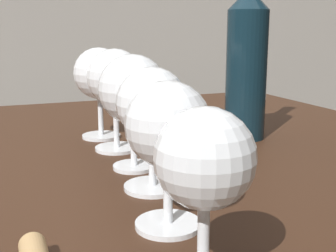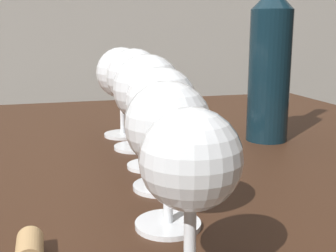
{
  "view_description": "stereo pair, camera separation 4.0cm",
  "coord_description": "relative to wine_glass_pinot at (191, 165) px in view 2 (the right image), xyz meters",
  "views": [
    {
      "loc": [
        -0.08,
        -0.64,
        0.96
      ],
      "look_at": [
        0.07,
        -0.28,
        0.87
      ],
      "focal_mm": 47.39,
      "sensor_mm": 36.0,
      "label": 1
    },
    {
      "loc": [
        -0.04,
        -0.65,
        0.96
      ],
      "look_at": [
        0.07,
        -0.28,
        0.87
      ],
      "focal_mm": 47.39,
      "sensor_mm": 36.0,
      "label": 2
    }
  ],
  "objects": [
    {
      "name": "wine_glass_cabernet",
      "position": [
        0.01,
        0.1,
        0.0
      ],
      "size": [
        0.08,
        0.08,
        0.14
      ],
      "color": "white",
      "rests_on": "dining_table"
    },
    {
      "name": "wine_glass_pinot",
      "position": [
        0.0,
        0.0,
        0.0
      ],
      "size": [
        0.07,
        0.07,
        0.13
      ],
      "color": "white",
      "rests_on": "dining_table"
    },
    {
      "name": "wine_glass_amber",
      "position": [
        0.03,
        0.2,
        0.01
      ],
      "size": [
        0.08,
        0.08,
        0.14
      ],
      "color": "white",
      "rests_on": "dining_table"
    },
    {
      "name": "wine_glass_chardonnay",
      "position": [
        0.04,
        0.38,
        0.02
      ],
      "size": [
        0.09,
        0.09,
        0.15
      ],
      "color": "white",
      "rests_on": "dining_table"
    },
    {
      "name": "cork",
      "position": [
        -0.11,
        0.07,
        -0.08
      ],
      "size": [
        0.02,
        0.04,
        0.02
      ],
      "primitive_type": "cylinder",
      "rotation": [
        1.57,
        0.0,
        0.0
      ],
      "color": "tan",
      "rests_on": "dining_table"
    },
    {
      "name": "wine_bottle",
      "position": [
        0.26,
        0.38,
        0.04
      ],
      "size": [
        0.07,
        0.07,
        0.33
      ],
      "color": "#0F232D",
      "rests_on": "dining_table"
    },
    {
      "name": "wine_glass_white",
      "position": [
        0.03,
        0.47,
        0.02
      ],
      "size": [
        0.09,
        0.09,
        0.15
      ],
      "color": "white",
      "rests_on": "dining_table"
    },
    {
      "name": "wine_glass_port",
      "position": [
        0.03,
        0.28,
        0.01
      ],
      "size": [
        0.09,
        0.09,
        0.15
      ],
      "color": "white",
      "rests_on": "dining_table"
    },
    {
      "name": "dining_table",
      "position": [
        -0.06,
        0.38,
        -0.18
      ],
      "size": [
        1.29,
        0.98,
        0.77
      ],
      "color": "#382114",
      "rests_on": "ground_plane"
    }
  ]
}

